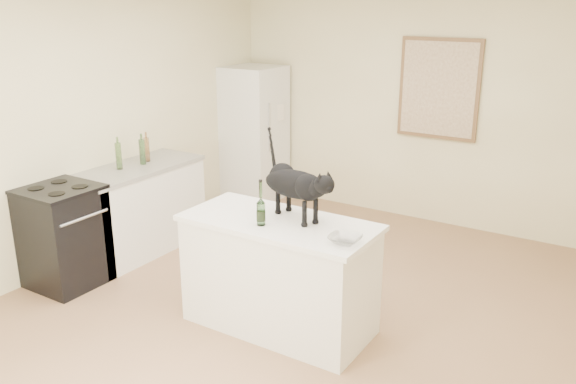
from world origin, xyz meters
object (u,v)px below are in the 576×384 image
(stove, at_px, (64,237))
(glass_bowl, at_px, (345,240))
(fridge, at_px, (253,134))
(black_cat, at_px, (296,188))
(wine_bottle, at_px, (261,206))

(stove, xyz_separation_m, glass_bowl, (2.68, 0.27, 0.48))
(fridge, relative_size, black_cat, 2.48)
(stove, relative_size, fridge, 0.53)
(fridge, relative_size, glass_bowl, 7.59)
(stove, xyz_separation_m, fridge, (0.00, 2.95, 0.40))
(fridge, bearing_deg, black_cat, -48.89)
(stove, bearing_deg, fridge, 90.00)
(wine_bottle, distance_m, glass_bowl, 0.70)
(wine_bottle, height_order, glass_bowl, wine_bottle)
(fridge, bearing_deg, glass_bowl, -45.04)
(black_cat, distance_m, glass_bowl, 0.63)
(fridge, xyz_separation_m, black_cat, (2.13, -2.44, 0.29))
(fridge, distance_m, black_cat, 3.25)
(wine_bottle, xyz_separation_m, glass_bowl, (0.68, 0.02, -0.12))
(black_cat, relative_size, glass_bowl, 3.06)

